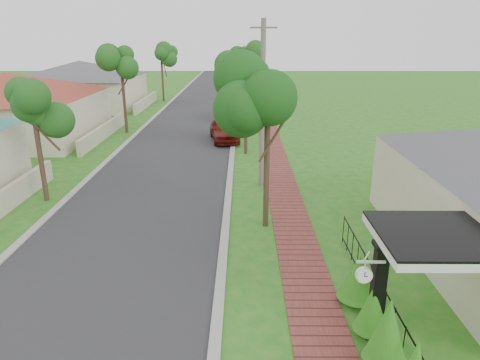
% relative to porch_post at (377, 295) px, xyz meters
% --- Properties ---
extents(ground, '(160.00, 160.00, 0.00)m').
position_rel_porch_post_xyz_m(ground, '(-4.55, 1.00, -1.12)').
color(ground, '#236D19').
rests_on(ground, ground).
extents(road, '(7.00, 120.00, 0.02)m').
position_rel_porch_post_xyz_m(road, '(-7.55, 21.00, -1.12)').
color(road, '#28282B').
rests_on(road, ground).
extents(kerb_right, '(0.30, 120.00, 0.10)m').
position_rel_porch_post_xyz_m(kerb_right, '(-3.90, 21.00, -1.12)').
color(kerb_right, '#9E9E99').
rests_on(kerb_right, ground).
extents(kerb_left, '(0.30, 120.00, 0.10)m').
position_rel_porch_post_xyz_m(kerb_left, '(-11.20, 21.00, -1.12)').
color(kerb_left, '#9E9E99').
rests_on(kerb_left, ground).
extents(sidewalk, '(1.50, 120.00, 0.03)m').
position_rel_porch_post_xyz_m(sidewalk, '(-1.30, 21.00, -1.12)').
color(sidewalk, brown).
rests_on(sidewalk, ground).
extents(porch_post, '(0.48, 0.48, 2.52)m').
position_rel_porch_post_xyz_m(porch_post, '(0.00, 0.00, 0.00)').
color(porch_post, black).
rests_on(porch_post, ground).
extents(picket_fence, '(0.03, 8.02, 1.00)m').
position_rel_porch_post_xyz_m(picket_fence, '(0.35, 1.00, -0.59)').
color(picket_fence, black).
rests_on(picket_fence, ground).
extents(street_trees, '(10.70, 37.65, 5.89)m').
position_rel_porch_post_xyz_m(street_trees, '(-7.42, 27.84, 3.42)').
color(street_trees, '#382619').
rests_on(street_trees, ground).
extents(hedge_row, '(0.94, 4.72, 2.00)m').
position_rel_porch_post_xyz_m(hedge_row, '(-0.10, -0.53, -0.31)').
color(hedge_row, '#2B6113').
rests_on(hedge_row, ground).
extents(far_house_red, '(15.56, 15.56, 4.60)m').
position_rel_porch_post_xyz_m(far_house_red, '(-19.52, 21.00, 1.22)').
color(far_house_red, beige).
rests_on(far_house_red, ground).
extents(far_house_grey, '(15.56, 15.56, 4.60)m').
position_rel_porch_post_xyz_m(far_house_grey, '(-19.52, 35.00, 1.22)').
color(far_house_grey, beige).
rests_on(far_house_grey, ground).
extents(parked_car_red, '(2.46, 4.60, 1.49)m').
position_rel_porch_post_xyz_m(parked_car_red, '(-4.53, 20.36, -0.38)').
color(parked_car_red, '#60120E').
rests_on(parked_car_red, ground).
extents(parked_car_white, '(2.44, 5.18, 1.64)m').
position_rel_porch_post_xyz_m(parked_car_white, '(-4.15, 27.68, -0.30)').
color(parked_car_white, white).
rests_on(parked_car_white, ground).
extents(near_tree, '(2.28, 2.28, 5.86)m').
position_rel_porch_post_xyz_m(near_tree, '(-2.35, 6.36, 3.56)').
color(near_tree, '#382619').
rests_on(near_tree, ground).
extents(utility_pole, '(1.20, 0.24, 7.75)m').
position_rel_porch_post_xyz_m(utility_pole, '(-2.34, 11.00, 2.81)').
color(utility_pole, '#74695B').
rests_on(utility_pole, ground).
extents(station_clock, '(0.65, 0.13, 0.55)m').
position_rel_porch_post_xyz_m(station_clock, '(-0.49, -0.40, 0.83)').
color(station_clock, white).
rests_on(station_clock, ground).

